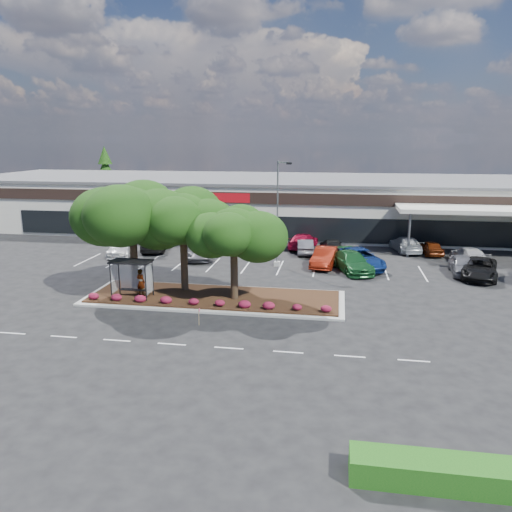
% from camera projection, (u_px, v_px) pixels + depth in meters
% --- Properties ---
extents(ground, '(160.00, 160.00, 0.00)m').
position_uv_depth(ground, '(230.00, 321.00, 30.75)').
color(ground, black).
rests_on(ground, ground).
extents(retail_store, '(80.40, 25.20, 6.25)m').
position_uv_depth(retail_store, '(288.00, 203.00, 62.58)').
color(retail_store, beige).
rests_on(retail_store, ground).
extents(landscape_island, '(18.00, 6.00, 0.26)m').
position_uv_depth(landscape_island, '(214.00, 298.00, 34.88)').
color(landscape_island, '#A9A8A3').
rests_on(landscape_island, ground).
extents(lane_markings, '(33.12, 20.06, 0.01)m').
position_uv_depth(lane_markings, '(256.00, 276.00, 40.78)').
color(lane_markings, silver).
rests_on(lane_markings, ground).
extents(shrub_row, '(17.00, 0.80, 0.50)m').
position_uv_depth(shrub_row, '(206.00, 302.00, 32.78)').
color(shrub_row, maroon).
rests_on(shrub_row, landscape_island).
extents(bus_shelter, '(2.75, 1.55, 2.59)m').
position_uv_depth(bus_shelter, '(132.00, 268.00, 34.25)').
color(bus_shelter, black).
rests_on(bus_shelter, landscape_island).
extents(island_tree_west, '(7.20, 7.20, 7.89)m').
position_uv_depth(island_tree_west, '(133.00, 236.00, 35.38)').
color(island_tree_west, '#0F340B').
rests_on(island_tree_west, landscape_island).
extents(island_tree_mid, '(6.60, 6.60, 7.32)m').
position_uv_depth(island_tree_mid, '(183.00, 240.00, 35.56)').
color(island_tree_mid, '#0F340B').
rests_on(island_tree_mid, landscape_island).
extents(island_tree_east, '(5.80, 5.80, 6.50)m').
position_uv_depth(island_tree_east, '(234.00, 252.00, 33.58)').
color(island_tree_east, '#0F340B').
rests_on(island_tree_east, landscape_island).
extents(hedge_south_east, '(6.00, 1.30, 0.90)m').
position_uv_depth(hedge_south_east, '(443.00, 473.00, 16.09)').
color(hedge_south_east, '#104911').
rests_on(hedge_south_east, ground).
extents(conifer_north_west, '(4.40, 4.40, 10.00)m').
position_uv_depth(conifer_north_west, '(106.00, 178.00, 78.55)').
color(conifer_north_west, '#0F340B').
rests_on(conifer_north_west, ground).
extents(person_waiting, '(0.81, 0.66, 1.90)m').
position_uv_depth(person_waiting, '(141.00, 282.00, 34.76)').
color(person_waiting, '#594C47').
rests_on(person_waiting, landscape_island).
extents(light_pole, '(1.43, 0.60, 9.17)m').
position_uv_depth(light_pole, '(279.00, 221.00, 43.15)').
color(light_pole, '#A9A8A3').
rests_on(light_pole, ground).
extents(survey_stake, '(0.07, 0.14, 1.06)m').
position_uv_depth(survey_stake, '(199.00, 315.00, 29.90)').
color(survey_stake, '#977D4F').
rests_on(survey_stake, ground).
extents(car_0, '(3.23, 5.34, 1.45)m').
position_uv_depth(car_0, '(120.00, 248.00, 48.02)').
color(car_0, silver).
rests_on(car_0, ground).
extents(car_1, '(2.48, 4.22, 1.35)m').
position_uv_depth(car_1, '(196.00, 251.00, 46.88)').
color(car_1, '#A2A6AD').
rests_on(car_1, ground).
extents(car_2, '(3.66, 5.65, 1.45)m').
position_uv_depth(car_2, '(199.00, 251.00, 46.56)').
color(car_2, '#525259').
rests_on(car_2, ground).
extents(car_4, '(2.61, 5.33, 1.68)m').
position_uv_depth(car_4, '(325.00, 257.00, 43.76)').
color(car_4, maroon).
rests_on(car_4, ground).
extents(car_5, '(4.10, 6.12, 1.65)m').
position_uv_depth(car_5, '(352.00, 262.00, 42.09)').
color(car_5, '#1A5326').
rests_on(car_5, ground).
extents(car_6, '(4.90, 6.67, 1.69)m').
position_uv_depth(car_6, '(360.00, 259.00, 43.20)').
color(car_6, navy).
rests_on(car_6, ground).
extents(car_7, '(2.14, 4.70, 1.57)m').
position_uv_depth(car_7, '(463.00, 265.00, 41.15)').
color(car_7, slate).
rests_on(car_7, ground).
extents(car_8, '(3.98, 6.19, 1.59)m').
position_uv_depth(car_8, '(479.00, 268.00, 40.13)').
color(car_8, black).
rests_on(car_8, ground).
extents(car_9, '(3.34, 6.05, 1.66)m').
position_uv_depth(car_9, '(156.00, 242.00, 49.98)').
color(car_9, black).
rests_on(car_9, ground).
extents(car_10, '(2.34, 4.79, 1.57)m').
position_uv_depth(car_10, '(227.00, 240.00, 51.61)').
color(car_10, '#A2A6AD').
rests_on(car_10, ground).
extents(car_11, '(3.29, 5.66, 1.48)m').
position_uv_depth(car_11, '(255.00, 239.00, 52.33)').
color(car_11, black).
rests_on(car_11, ground).
extents(car_12, '(1.97, 4.48, 1.43)m').
position_uv_depth(car_12, '(305.00, 246.00, 48.70)').
color(car_12, '#4E4D54').
rests_on(car_12, ground).
extents(car_13, '(3.14, 5.60, 1.53)m').
position_uv_depth(car_13, '(303.00, 241.00, 50.96)').
color(car_13, maroon).
rests_on(car_13, ground).
extents(car_14, '(2.72, 5.21, 1.44)m').
position_uv_depth(car_14, '(332.00, 247.00, 48.59)').
color(car_14, black).
rests_on(car_14, ground).
extents(car_15, '(2.22, 4.25, 1.38)m').
position_uv_depth(car_15, '(430.00, 248.00, 48.23)').
color(car_15, '#66250C').
rests_on(car_15, ground).
extents(car_16, '(3.14, 5.55, 1.52)m').
position_uv_depth(car_16, '(406.00, 244.00, 49.49)').
color(car_16, '#A2A8AD').
rests_on(car_16, ground).
extents(car_17, '(2.68, 5.37, 1.50)m').
position_uv_depth(car_17, '(469.00, 256.00, 44.71)').
color(car_17, '#B3B3B3').
rests_on(car_17, ground).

